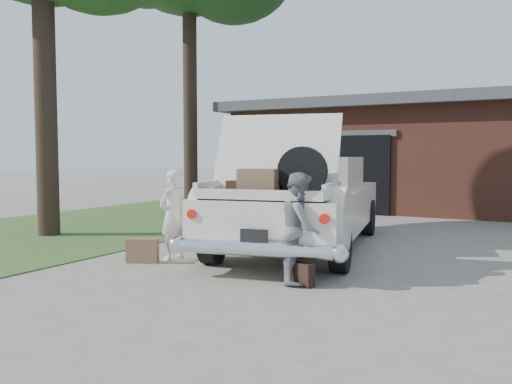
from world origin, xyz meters
The scene contains 8 objects.
ground centered at (0.00, 0.00, 0.00)m, with size 90.00×90.00×0.00m, color gray.
grass_strip centered at (-5.50, 3.00, 0.01)m, with size 6.00×16.00×0.02m, color #2D4C1E.
house centered at (0.98, 11.47, 1.67)m, with size 12.80×7.80×3.30m.
sedan centered at (0.04, 2.22, 0.84)m, with size 3.28×6.03×2.28m.
woman_left centered at (-1.30, 0.22, 0.72)m, with size 0.52×0.34×1.44m, color beige.
woman_right centered at (1.12, -0.23, 0.72)m, with size 0.70×0.55×1.44m, color slate.
suitcase_left centered at (-1.54, -0.24, 0.19)m, with size 0.49×0.15×0.38m, color brown.
suitcase_right centered at (1.20, -0.38, 0.15)m, with size 0.38×0.12×0.30m, color black.
Camera 1 is at (3.99, -6.63, 1.68)m, focal length 38.00 mm.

